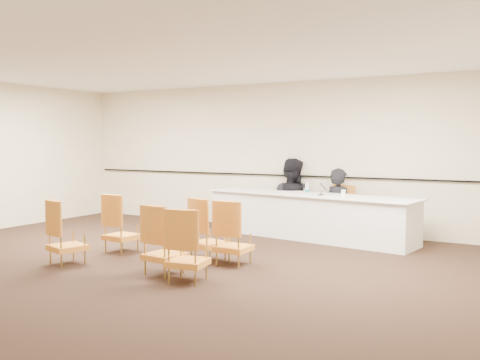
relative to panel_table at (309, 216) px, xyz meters
The scene contains 20 objects.
floor 3.34m from the panel_table, 106.18° to the right, with size 10.00×10.00×0.00m, color black.
ceiling 4.21m from the panel_table, 106.18° to the right, with size 10.00×10.00×0.00m, color white.
wall_back 1.64m from the panel_table, 138.65° to the left, with size 10.00×0.04×3.00m, color #F6EDC1.
wall_rail 1.39m from the panel_table, 140.07° to the left, with size 9.80×0.04×0.03m, color black.
panel_table is the anchor object (origin of this frame).
panelist_main 0.67m from the panel_table, 54.21° to the left, with size 0.63×0.42×1.74m, color black.
panelist_main_chair 0.68m from the panel_table, 54.21° to the left, with size 0.50×0.50×0.95m, color orange, non-canonical shape.
panelist_second 0.97m from the panel_table, 134.08° to the left, with size 0.95×0.74×1.95m, color black.
panelist_second_chair 0.97m from the panel_table, 134.08° to the left, with size 0.50×0.50×0.95m, color orange, non-canonical shape.
papers 0.62m from the panel_table, 16.92° to the right, with size 0.30×0.22×0.00m, color white.
microphone 0.64m from the panel_table, 28.41° to the right, with size 0.09×0.19×0.26m, color black, non-canonical shape.
water_bottle 0.54m from the panel_table, 85.10° to the right, with size 0.07×0.07×0.23m, color teal, non-canonical shape.
drinking_glass 0.47m from the panel_table, 131.90° to the right, with size 0.06×0.06×0.10m, color silver.
coffee_cup 0.89m from the panel_table, 15.28° to the right, with size 0.08×0.08×0.12m, color white.
aud_chair_front_left 3.44m from the panel_table, 128.65° to the right, with size 0.50×0.50×0.95m, color orange, non-canonical shape.
aud_chair_front_mid 2.58m from the panel_table, 102.92° to the right, with size 0.50×0.50×0.95m, color orange, non-canonical shape.
aud_chair_front_right 2.59m from the panel_table, 92.02° to the right, with size 0.50×0.50×0.95m, color orange, non-canonical shape.
aud_chair_back_left 4.35m from the panel_table, 120.79° to the right, with size 0.50×0.50×0.95m, color orange, non-canonical shape.
aud_chair_back_mid 3.58m from the panel_table, 100.01° to the right, with size 0.50×0.50×0.95m, color orange, non-canonical shape.
aud_chair_back_right 3.68m from the panel_table, 91.98° to the right, with size 0.50×0.50×0.95m, color orange, non-canonical shape.
Camera 1 is at (4.70, -5.98, 1.77)m, focal length 40.00 mm.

